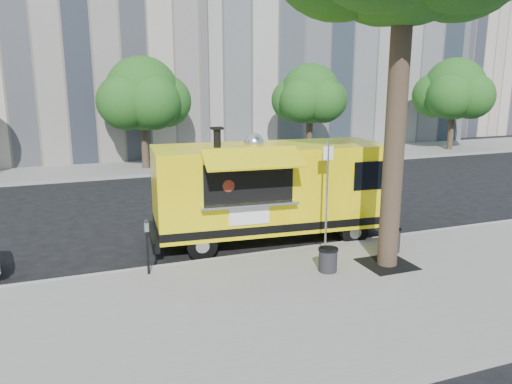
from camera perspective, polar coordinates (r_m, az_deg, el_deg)
ground at (r=14.09m, az=-0.75°, el=-6.29°), size 120.00×120.00×0.00m
sidewalk at (r=10.67m, az=6.71°, el=-12.58°), size 60.00×6.00×0.15m
curb at (r=13.25m, az=0.62°, el=-7.24°), size 60.00×0.14×0.16m
far_sidewalk at (r=26.79m, az=-10.58°, el=3.01°), size 60.00×5.00×0.15m
building_mid at (r=39.50m, az=4.66°, el=20.84°), size 20.00×14.00×20.00m
building_right at (r=50.33m, az=23.77°, el=15.86°), size 16.00×12.00×16.00m
tree_well at (r=12.84m, az=14.72°, el=-7.98°), size 1.20×1.20×0.02m
far_tree_b at (r=25.46m, az=-12.87°, el=10.90°), size 3.60×3.60×5.50m
far_tree_c at (r=27.88m, az=6.23°, el=11.08°), size 3.24×3.24×5.21m
far_tree_d at (r=33.71m, az=21.74°, el=10.88°), size 3.78×3.78×5.64m
sign_post at (r=12.83m, az=8.11°, el=0.22°), size 0.28×0.06×3.00m
parking_meter at (r=11.85m, az=-12.34°, el=-5.40°), size 0.11×0.11×1.33m
food_truck at (r=14.08m, az=1.45°, el=0.32°), size 6.89×3.39×3.33m
trash_bin_left at (r=12.04m, az=8.23°, el=-7.58°), size 0.48×0.48×0.57m
trash_bin_right at (r=13.71m, az=15.17°, el=-5.20°), size 0.52×0.52×0.62m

